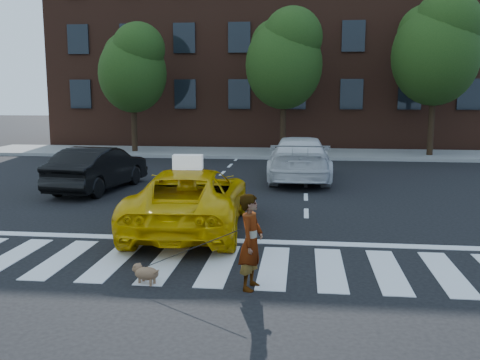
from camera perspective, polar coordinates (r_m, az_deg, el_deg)
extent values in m
plane|color=black|center=(9.86, -2.25, -9.04)|extent=(120.00, 120.00, 0.00)
cube|color=silver|center=(9.86, -2.25, -9.00)|extent=(13.00, 2.40, 0.01)
cube|color=silver|center=(11.37, -0.99, -6.48)|extent=(12.00, 0.30, 0.01)
cube|color=slate|center=(26.95, 3.54, 2.87)|extent=(30.00, 4.00, 0.15)
cube|color=#49261A|center=(34.39, 4.37, 14.15)|extent=(26.00, 10.00, 12.00)
cylinder|color=black|center=(27.61, -11.23, 6.10)|extent=(0.28, 0.28, 3.25)
ellipsoid|color=#17340E|center=(27.59, -11.39, 11.09)|extent=(3.38, 3.38, 3.89)
sphere|color=#17340E|center=(27.34, -10.79, 13.58)|extent=(2.60, 2.60, 2.60)
sphere|color=#17340E|center=(27.97, -11.99, 12.78)|extent=(2.34, 2.34, 2.34)
cylinder|color=black|center=(26.29, 4.61, 6.42)|extent=(0.28, 0.28, 3.55)
ellipsoid|color=#17340E|center=(26.29, 4.69, 12.14)|extent=(3.69, 3.69, 4.25)
sphere|color=#17340E|center=(26.17, 5.62, 14.95)|extent=(2.84, 2.84, 2.84)
sphere|color=#17340E|center=(26.61, 3.96, 14.11)|extent=(2.56, 2.56, 2.56)
cylinder|color=black|center=(26.95, 19.75, 6.29)|extent=(0.28, 0.28, 3.85)
ellipsoid|color=#17340E|center=(26.97, 20.10, 12.34)|extent=(4.00, 4.00, 4.60)
sphere|color=#17340E|center=(26.99, 21.22, 15.23)|extent=(3.08, 3.08, 3.08)
sphere|color=#17340E|center=(27.22, 19.35, 14.46)|extent=(2.77, 2.77, 2.77)
imported|color=#D7A504|center=(12.24, -5.32, -1.99)|extent=(2.63, 5.22, 1.42)
imported|color=black|center=(17.65, -14.88, 1.20)|extent=(2.04, 4.42, 1.40)
imported|color=silver|center=(19.23, 6.37, 2.33)|extent=(2.23, 5.38, 1.55)
imported|color=#999999|center=(8.50, 1.19, -6.61)|extent=(0.48, 0.63, 1.54)
ellipsoid|color=olive|center=(9.00, -9.92, -9.80)|extent=(0.45, 0.35, 0.22)
sphere|color=olive|center=(9.11, -10.88, -9.22)|extent=(0.22, 0.22, 0.17)
sphere|color=olive|center=(9.16, -11.21, -9.32)|extent=(0.10, 0.10, 0.08)
cylinder|color=olive|center=(8.87, -8.94, -9.68)|extent=(0.12, 0.08, 0.10)
sphere|color=olive|center=(9.13, -10.67, -8.85)|extent=(0.08, 0.08, 0.06)
sphere|color=olive|center=(9.05, -11.12, -9.02)|extent=(0.08, 0.08, 0.06)
cylinder|color=olive|center=(9.08, -10.67, -10.47)|extent=(0.06, 0.06, 0.11)
cylinder|color=olive|center=(9.15, -10.27, -10.31)|extent=(0.06, 0.06, 0.11)
cylinder|color=olive|center=(8.94, -9.51, -10.77)|extent=(0.06, 0.06, 0.11)
cylinder|color=olive|center=(9.01, -9.11, -10.59)|extent=(0.06, 0.06, 0.11)
cube|color=white|center=(11.91, -5.58, 1.92)|extent=(0.66, 0.32, 0.32)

